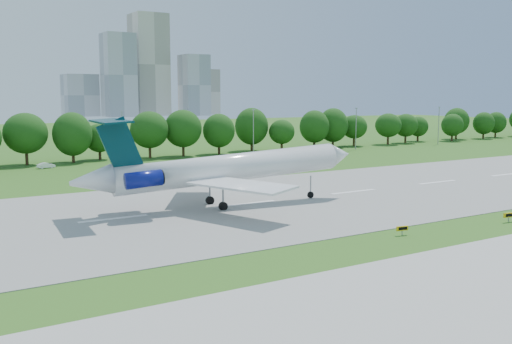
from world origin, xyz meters
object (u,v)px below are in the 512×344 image
object	(u,v)px
taxi_sign_left	(402,229)
service_vehicle_a	(46,165)
airliner	(217,168)
service_vehicle_b	(114,166)

from	to	relation	value
taxi_sign_left	service_vehicle_a	distance (m)	86.72
airliner	service_vehicle_b	world-z (taller)	airliner
taxi_sign_left	service_vehicle_b	world-z (taller)	service_vehicle_b
taxi_sign_left	service_vehicle_a	world-z (taller)	service_vehicle_a
airliner	service_vehicle_b	distance (m)	50.48
airliner	taxi_sign_left	distance (m)	27.86
taxi_sign_left	service_vehicle_b	xyz separation A→B (m)	(-9.76, 75.59, -0.21)
service_vehicle_b	airliner	bearing A→B (deg)	171.67
airliner	service_vehicle_b	xyz separation A→B (m)	(0.71, 50.22, -5.02)
service_vehicle_a	service_vehicle_b	bearing A→B (deg)	-136.11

